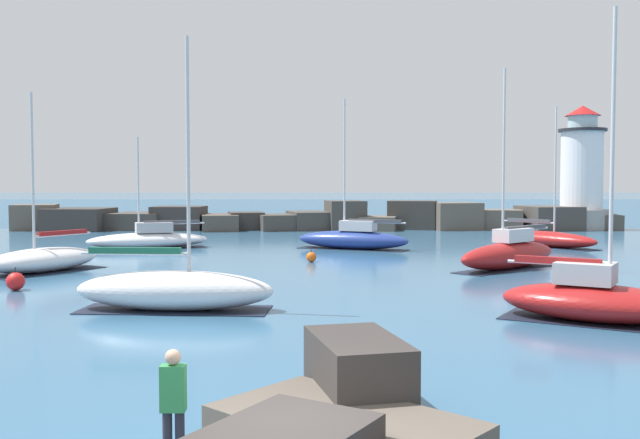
{
  "coord_description": "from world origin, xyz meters",
  "views": [
    {
      "loc": [
        0.43,
        -9.66,
        4.15
      ],
      "look_at": [
        0.75,
        25.18,
        2.36
      ],
      "focal_mm": 40.0,
      "sensor_mm": 36.0,
      "label": 1
    }
  ],
  "objects_px": {
    "lighthouse": "(582,178)",
    "mooring_buoy_orange_near": "(16,281)",
    "sailboat_moored_2": "(149,239)",
    "sailboat_moored_3": "(174,290)",
    "sailboat_moored_1": "(509,253)",
    "sailboat_moored_4": "(353,238)",
    "person_on_rocks": "(173,402)",
    "sailboat_moored_0": "(43,259)",
    "mooring_buoy_far_side": "(311,257)",
    "sailboat_moored_5": "(594,299)",
    "sailboat_moored_7": "(547,239)"
  },
  "relations": [
    {
      "from": "mooring_buoy_orange_near",
      "to": "sailboat_moored_7",
      "type": "bearing_deg",
      "value": 34.77
    },
    {
      "from": "sailboat_moored_7",
      "to": "sailboat_moored_2",
      "type": "bearing_deg",
      "value": -178.35
    },
    {
      "from": "lighthouse",
      "to": "mooring_buoy_far_side",
      "type": "xyz_separation_m",
      "value": [
        -24.06,
        -26.17,
        -4.37
      ]
    },
    {
      "from": "sailboat_moored_0",
      "to": "sailboat_moored_3",
      "type": "relative_size",
      "value": 0.94
    },
    {
      "from": "lighthouse",
      "to": "sailboat_moored_1",
      "type": "distance_m",
      "value": 32.74
    },
    {
      "from": "lighthouse",
      "to": "sailboat_moored_7",
      "type": "bearing_deg",
      "value": -116.72
    },
    {
      "from": "sailboat_moored_0",
      "to": "sailboat_moored_1",
      "type": "xyz_separation_m",
      "value": [
        22.15,
        1.06,
        0.16
      ]
    },
    {
      "from": "sailboat_moored_3",
      "to": "mooring_buoy_orange_near",
      "type": "distance_m",
      "value": 8.21
    },
    {
      "from": "sailboat_moored_3",
      "to": "mooring_buoy_far_side",
      "type": "height_order",
      "value": "sailboat_moored_3"
    },
    {
      "from": "sailboat_moored_4",
      "to": "sailboat_moored_5",
      "type": "relative_size",
      "value": 1.01
    },
    {
      "from": "sailboat_moored_2",
      "to": "person_on_rocks",
      "type": "xyz_separation_m",
      "value": [
        8.44,
        -35.02,
        0.39
      ]
    },
    {
      "from": "sailboat_moored_4",
      "to": "sailboat_moored_1",
      "type": "bearing_deg",
      "value": -55.59
    },
    {
      "from": "lighthouse",
      "to": "mooring_buoy_orange_near",
      "type": "relative_size",
      "value": 12.2
    },
    {
      "from": "sailboat_moored_1",
      "to": "sailboat_moored_3",
      "type": "xyz_separation_m",
      "value": [
        -14.04,
        -11.18,
        -0.07
      ]
    },
    {
      "from": "sailboat_moored_5",
      "to": "person_on_rocks",
      "type": "relative_size",
      "value": 5.29
    },
    {
      "from": "sailboat_moored_0",
      "to": "sailboat_moored_7",
      "type": "xyz_separation_m",
      "value": [
        27.8,
        12.71,
        -0.03
      ]
    },
    {
      "from": "lighthouse",
      "to": "sailboat_moored_2",
      "type": "xyz_separation_m",
      "value": [
        -34.41,
        -18.21,
        -4.05
      ]
    },
    {
      "from": "sailboat_moored_7",
      "to": "mooring_buoy_orange_near",
      "type": "bearing_deg",
      "value": -145.23
    },
    {
      "from": "person_on_rocks",
      "to": "mooring_buoy_orange_near",
      "type": "bearing_deg",
      "value": 118.78
    },
    {
      "from": "sailboat_moored_2",
      "to": "sailboat_moored_3",
      "type": "xyz_separation_m",
      "value": [
        5.92,
        -22.09,
        0.08
      ]
    },
    {
      "from": "sailboat_moored_1",
      "to": "sailboat_moored_7",
      "type": "height_order",
      "value": "sailboat_moored_1"
    },
    {
      "from": "sailboat_moored_4",
      "to": "person_on_rocks",
      "type": "relative_size",
      "value": 5.35
    },
    {
      "from": "sailboat_moored_5",
      "to": "sailboat_moored_0",
      "type": "bearing_deg",
      "value": 150.16
    },
    {
      "from": "sailboat_moored_4",
      "to": "sailboat_moored_5",
      "type": "distance_m",
      "value": 24.11
    },
    {
      "from": "sailboat_moored_1",
      "to": "mooring_buoy_far_side",
      "type": "distance_m",
      "value": 10.07
    },
    {
      "from": "sailboat_moored_5",
      "to": "person_on_rocks",
      "type": "xyz_separation_m",
      "value": [
        -10.44,
        -10.97,
        0.32
      ]
    },
    {
      "from": "sailboat_moored_0",
      "to": "person_on_rocks",
      "type": "bearing_deg",
      "value": -65.26
    },
    {
      "from": "sailboat_moored_0",
      "to": "sailboat_moored_5",
      "type": "height_order",
      "value": "sailboat_moored_5"
    },
    {
      "from": "sailboat_moored_1",
      "to": "sailboat_moored_7",
      "type": "xyz_separation_m",
      "value": [
        5.65,
        11.65,
        -0.2
      ]
    },
    {
      "from": "sailboat_moored_3",
      "to": "sailboat_moored_4",
      "type": "bearing_deg",
      "value": 71.84
    },
    {
      "from": "sailboat_moored_2",
      "to": "sailboat_moored_4",
      "type": "xyz_separation_m",
      "value": [
        12.95,
        -0.68,
        0.09
      ]
    },
    {
      "from": "mooring_buoy_far_side",
      "to": "sailboat_moored_1",
      "type": "bearing_deg",
      "value": -17.09
    },
    {
      "from": "sailboat_moored_2",
      "to": "mooring_buoy_orange_near",
      "type": "height_order",
      "value": "sailboat_moored_2"
    },
    {
      "from": "sailboat_moored_0",
      "to": "sailboat_moored_1",
      "type": "height_order",
      "value": "sailboat_moored_1"
    },
    {
      "from": "sailboat_moored_0",
      "to": "person_on_rocks",
      "type": "height_order",
      "value": "sailboat_moored_0"
    },
    {
      "from": "sailboat_moored_3",
      "to": "mooring_buoy_orange_near",
      "type": "xyz_separation_m",
      "value": [
        -6.97,
        4.32,
        -0.32
      ]
    },
    {
      "from": "sailboat_moored_0",
      "to": "sailboat_moored_4",
      "type": "relative_size",
      "value": 0.88
    },
    {
      "from": "sailboat_moored_5",
      "to": "person_on_rocks",
      "type": "bearing_deg",
      "value": -133.58
    },
    {
      "from": "sailboat_moored_7",
      "to": "person_on_rocks",
      "type": "xyz_separation_m",
      "value": [
        -17.17,
        -35.76,
        0.44
      ]
    },
    {
      "from": "lighthouse",
      "to": "sailboat_moored_3",
      "type": "bearing_deg",
      "value": -125.25
    },
    {
      "from": "sailboat_moored_3",
      "to": "sailboat_moored_7",
      "type": "height_order",
      "value": "sailboat_moored_7"
    },
    {
      "from": "lighthouse",
      "to": "person_on_rocks",
      "type": "bearing_deg",
      "value": -116.01
    },
    {
      "from": "sailboat_moored_3",
      "to": "sailboat_moored_4",
      "type": "height_order",
      "value": "sailboat_moored_4"
    },
    {
      "from": "sailboat_moored_2",
      "to": "person_on_rocks",
      "type": "distance_m",
      "value": 36.02
    },
    {
      "from": "sailboat_moored_1",
      "to": "mooring_buoy_far_side",
      "type": "bearing_deg",
      "value": 162.91
    },
    {
      "from": "sailboat_moored_1",
      "to": "mooring_buoy_far_side",
      "type": "relative_size",
      "value": 13.04
    },
    {
      "from": "sailboat_moored_5",
      "to": "sailboat_moored_4",
      "type": "bearing_deg",
      "value": 104.23
    },
    {
      "from": "sailboat_moored_0",
      "to": "sailboat_moored_3",
      "type": "bearing_deg",
      "value": -51.29
    },
    {
      "from": "sailboat_moored_0",
      "to": "sailboat_moored_4",
      "type": "xyz_separation_m",
      "value": [
        15.13,
        11.29,
        0.1
      ]
    },
    {
      "from": "sailboat_moored_4",
      "to": "mooring_buoy_far_side",
      "type": "height_order",
      "value": "sailboat_moored_4"
    }
  ]
}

